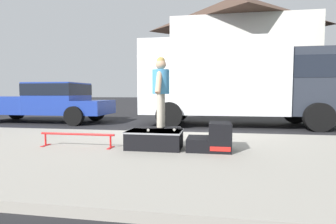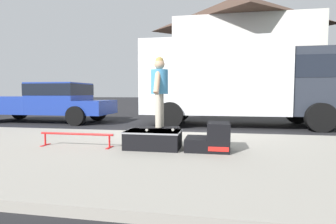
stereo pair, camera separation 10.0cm
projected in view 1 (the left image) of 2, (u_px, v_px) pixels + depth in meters
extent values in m
plane|color=black|center=(166.00, 133.00, 7.92)|extent=(140.00, 140.00, 0.00)
cube|color=gray|center=(138.00, 153.00, 4.97)|extent=(50.00, 5.00, 0.12)
cube|color=black|center=(155.00, 139.00, 5.12)|extent=(1.05, 0.67, 0.35)
cube|color=gray|center=(155.00, 131.00, 5.11)|extent=(1.07, 0.69, 0.03)
cube|color=black|center=(198.00, 144.00, 4.99)|extent=(0.41, 0.64, 0.24)
cube|color=black|center=(220.00, 137.00, 4.91)|extent=(0.41, 0.64, 0.53)
cube|color=red|center=(220.00, 149.00, 4.61)|extent=(0.36, 0.01, 0.08)
cylinder|color=red|center=(77.00, 134.00, 5.26)|extent=(1.56, 0.04, 0.04)
cylinder|color=red|center=(46.00, 139.00, 5.38)|extent=(0.04, 0.04, 0.26)
cube|color=red|center=(46.00, 145.00, 5.39)|extent=(0.06, 0.28, 0.01)
cylinder|color=red|center=(111.00, 142.00, 5.15)|extent=(0.04, 0.04, 0.26)
cube|color=red|center=(111.00, 148.00, 5.16)|extent=(0.06, 0.28, 0.01)
cube|color=black|center=(161.00, 127.00, 5.13)|extent=(0.81, 0.39, 0.02)
cylinder|color=silver|center=(173.00, 128.00, 5.24)|extent=(0.06, 0.04, 0.05)
cylinder|color=silver|center=(174.00, 130.00, 5.06)|extent=(0.06, 0.04, 0.05)
cylinder|color=silver|center=(148.00, 129.00, 5.20)|extent=(0.06, 0.04, 0.05)
cylinder|color=silver|center=(148.00, 130.00, 5.02)|extent=(0.06, 0.04, 0.05)
cylinder|color=#B7AD99|center=(162.00, 110.00, 5.19)|extent=(0.13, 0.13, 0.64)
cylinder|color=#B7AD99|center=(160.00, 111.00, 5.02)|extent=(0.13, 0.13, 0.64)
cylinder|color=#3F8CBF|center=(161.00, 82.00, 5.07)|extent=(0.33, 0.33, 0.47)
cylinder|color=tan|center=(163.00, 83.00, 5.27)|extent=(0.10, 0.28, 0.44)
cylinder|color=tan|center=(159.00, 82.00, 4.87)|extent=(0.10, 0.28, 0.44)
sphere|color=tan|center=(161.00, 64.00, 5.04)|extent=(0.21, 0.21, 0.21)
sphere|color=tan|center=(161.00, 61.00, 5.04)|extent=(0.17, 0.17, 0.17)
cube|color=silver|center=(211.00, 78.00, 9.75)|extent=(5.00, 2.35, 2.60)
cube|color=#282D38|center=(311.00, 83.00, 9.20)|extent=(1.90, 2.16, 2.20)
cube|color=black|center=(312.00, 69.00, 9.16)|extent=(1.92, 2.19, 0.70)
cylinder|color=black|center=(295.00, 112.00, 10.46)|extent=(0.90, 0.28, 0.90)
cylinder|color=black|center=(319.00, 117.00, 8.14)|extent=(0.90, 0.28, 0.90)
cylinder|color=black|center=(178.00, 111.00, 11.22)|extent=(0.90, 0.28, 0.90)
cylinder|color=black|center=(169.00, 115.00, 8.91)|extent=(0.90, 0.28, 0.90)
cube|color=#1E3899|center=(94.00, 107.00, 10.49)|extent=(1.10, 1.85, 0.55)
cube|color=#1E3899|center=(58.00, 98.00, 10.72)|extent=(2.00, 1.85, 1.25)
cube|color=black|center=(58.00, 90.00, 10.69)|extent=(2.02, 1.87, 0.45)
cube|color=#1E3899|center=(8.00, 105.00, 11.11)|extent=(2.60, 1.85, 0.70)
cylinder|color=black|center=(96.00, 112.00, 11.48)|extent=(0.72, 0.24, 0.72)
cylinder|color=black|center=(74.00, 116.00, 9.66)|extent=(0.72, 0.24, 0.72)
cylinder|color=black|center=(17.00, 111.00, 12.11)|extent=(0.72, 0.24, 0.72)
cube|color=silver|center=(237.00, 69.00, 19.62)|extent=(9.00, 7.50, 6.00)
cube|color=#B2ADA3|center=(243.00, 90.00, 15.80)|extent=(9.00, 0.50, 2.80)
pyramid|color=#473328|center=(238.00, 11.00, 19.33)|extent=(9.54, 7.95, 2.40)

